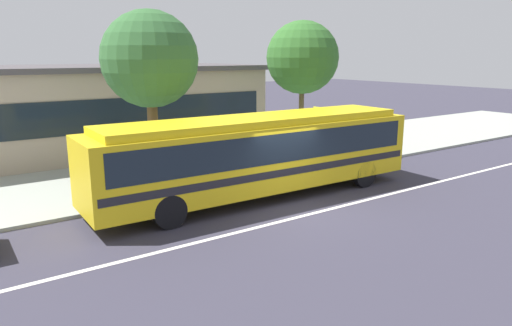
{
  "coord_description": "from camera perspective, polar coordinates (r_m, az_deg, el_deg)",
  "views": [
    {
      "loc": [
        -9.22,
        -11.21,
        4.85
      ],
      "look_at": [
        -0.49,
        1.36,
        1.3
      ],
      "focal_mm": 32.86,
      "sensor_mm": 36.0,
      "label": 1
    }
  ],
  "objects": [
    {
      "name": "sidewalk_slab",
      "position": [
        20.9,
        -7.63,
        -0.31
      ],
      "size": [
        60.0,
        8.0,
        0.12
      ],
      "primitive_type": "cube",
      "color": "#9B9F94",
      "rests_on": "ground_plane"
    },
    {
      "name": "ground_plane",
      "position": [
        15.3,
        4.45,
        -5.46
      ],
      "size": [
        120.0,
        120.0,
        0.0
      ],
      "primitive_type": "plane",
      "color": "#353341"
    },
    {
      "name": "transit_bus",
      "position": [
        15.98,
        0.41,
        1.48
      ],
      "size": [
        11.9,
        2.71,
        2.82
      ],
      "color": "gold",
      "rests_on": "ground_plane"
    },
    {
      "name": "station_building",
      "position": [
        25.79,
        -18.45,
        6.41
      ],
      "size": [
        15.77,
        8.49,
        4.31
      ],
      "color": "tan",
      "rests_on": "ground_plane"
    },
    {
      "name": "bus_stop_sign",
      "position": [
        20.21,
        7.37,
        4.18
      ],
      "size": [
        0.08,
        0.44,
        2.58
      ],
      "color": "gray",
      "rests_on": "sidewalk_slab"
    },
    {
      "name": "pedestrian_waiting_near_sign",
      "position": [
        17.97,
        -11.53,
        0.95
      ],
      "size": [
        0.34,
        0.34,
        1.77
      ],
      "color": "#7C5957",
      "rests_on": "sidewalk_slab"
    },
    {
      "name": "street_tree_near_stop",
      "position": [
        17.93,
        -12.8,
        12.13
      ],
      "size": [
        3.55,
        3.55,
        6.34
      ],
      "color": "brown",
      "rests_on": "sidewalk_slab"
    },
    {
      "name": "lane_stripe_center",
      "position": [
        14.72,
        6.42,
        -6.25
      ],
      "size": [
        56.0,
        0.16,
        0.01
      ],
      "primitive_type": "cube",
      "color": "silver",
      "rests_on": "ground_plane"
    },
    {
      "name": "street_tree_mid_block",
      "position": [
        22.79,
        5.67,
        12.63
      ],
      "size": [
        3.43,
        3.43,
        6.31
      ],
      "color": "brown",
      "rests_on": "sidewalk_slab"
    }
  ]
}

